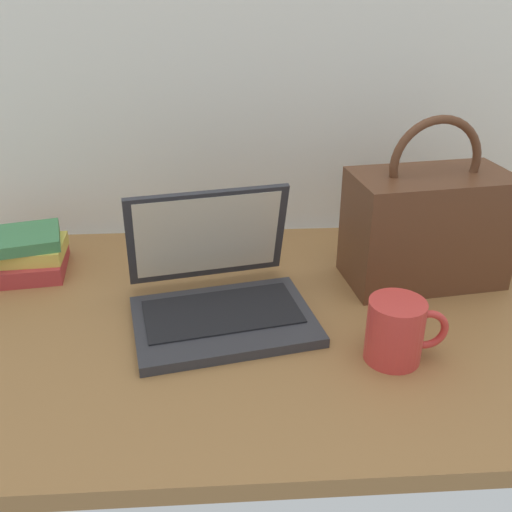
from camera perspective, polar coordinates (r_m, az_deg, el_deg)
desk at (r=1.05m, az=3.19°, el=-6.50°), size 1.60×0.76×0.03m
laptop at (r=1.03m, az=-3.83°, el=-3.40°), size 0.35×0.33×0.21m
coffee_mug at (r=0.93m, az=13.88°, el=-7.19°), size 0.13×0.09×0.10m
handbag at (r=1.16m, az=16.68°, el=2.93°), size 0.32×0.20×0.33m
book_stack at (r=1.26m, az=-22.35°, el=0.17°), size 0.18×0.17×0.09m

